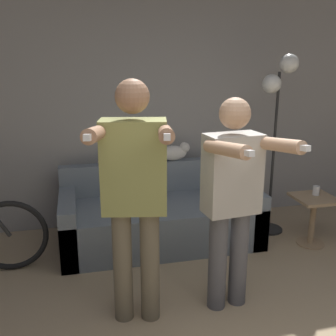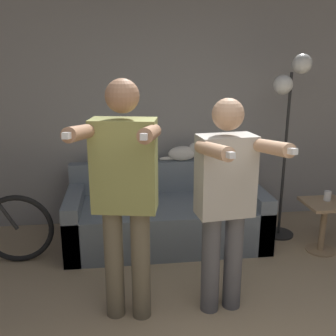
# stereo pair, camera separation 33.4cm
# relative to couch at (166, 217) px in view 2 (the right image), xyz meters

# --- Properties ---
(wall_back) EXTENTS (10.00, 0.05, 2.60)m
(wall_back) POSITION_rel_couch_xyz_m (0.19, 0.61, 1.03)
(wall_back) COLOR gray
(wall_back) RESTS_ON ground_plane
(couch) EXTENTS (2.02, 0.93, 0.78)m
(couch) POSITION_rel_couch_xyz_m (0.00, 0.00, 0.00)
(couch) COLOR slate
(couch) RESTS_ON ground_plane
(person_left) EXTENTS (0.60, 0.74, 1.76)m
(person_left) POSITION_rel_couch_xyz_m (-0.44, -1.24, 0.76)
(person_left) COLOR #6B604C
(person_left) RESTS_ON ground_plane
(person_right) EXTENTS (0.53, 0.71, 1.63)m
(person_right) POSITION_rel_couch_xyz_m (0.28, -1.24, 0.68)
(person_right) COLOR #56565B
(person_right) RESTS_ON ground_plane
(cat) EXTENTS (0.45, 0.13, 0.20)m
(cat) POSITION_rel_couch_xyz_m (0.25, 0.36, 0.61)
(cat) COLOR silver
(cat) RESTS_ON couch
(floor_lamp) EXTENTS (0.37, 0.32, 1.93)m
(floor_lamp) POSITION_rel_couch_xyz_m (1.26, -0.02, 1.20)
(floor_lamp) COLOR black
(floor_lamp) RESTS_ON ground_plane
(side_table) EXTENTS (0.40, 0.40, 0.52)m
(side_table) POSITION_rel_couch_xyz_m (1.52, -0.44, 0.10)
(side_table) COLOR #A38460
(side_table) RESTS_ON ground_plane
(cup) EXTENTS (0.07, 0.07, 0.10)m
(cup) POSITION_rel_couch_xyz_m (1.56, -0.39, 0.31)
(cup) COLOR white
(cup) RESTS_ON side_table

